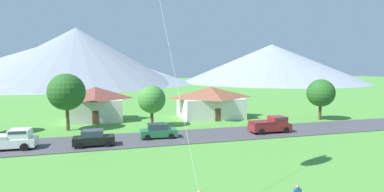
# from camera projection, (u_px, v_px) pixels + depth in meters

# --- Properties ---
(road_strip) EXTENTS (160.00, 7.22, 0.08)m
(road_strip) POSITION_uv_depth(u_px,v_px,m) (168.00, 138.00, 35.84)
(road_strip) COLOR #424247
(road_strip) RESTS_ON ground
(mountain_west_ridge) EXTENTS (87.05, 87.05, 24.66)m
(mountain_west_ridge) POSITION_uv_depth(u_px,v_px,m) (77.00, 57.00, 131.39)
(mountain_west_ridge) COLOR gray
(mountain_west_ridge) RESTS_ON ground
(mountain_far_east_ridge) EXTENTS (121.06, 121.06, 21.15)m
(mountain_far_east_ridge) POSITION_uv_depth(u_px,v_px,m) (65.00, 61.00, 146.46)
(mountain_far_east_ridge) COLOR gray
(mountain_far_east_ridge) RESTS_ON ground
(mountain_east_ridge) EXTENTS (92.75, 92.75, 19.46)m
(mountain_east_ridge) POSITION_uv_depth(u_px,v_px,m) (272.00, 63.00, 158.36)
(mountain_east_ridge) COLOR gray
(mountain_east_ridge) RESTS_ON ground
(house_leftmost) EXTENTS (8.29, 6.60, 5.25)m
(house_leftmost) POSITION_uv_depth(u_px,v_px,m) (96.00, 103.00, 46.75)
(house_leftmost) COLOR silver
(house_leftmost) RESTS_ON ground
(house_left_center) EXTENTS (10.46, 7.52, 5.06)m
(house_left_center) POSITION_uv_depth(u_px,v_px,m) (211.00, 102.00, 49.63)
(house_left_center) COLOR silver
(house_left_center) RESTS_ON ground
(tree_left_of_center) EXTENTS (4.77, 4.77, 7.46)m
(tree_left_of_center) POSITION_uv_depth(u_px,v_px,m) (67.00, 92.00, 39.53)
(tree_left_of_center) COLOR brown
(tree_left_of_center) RESTS_ON ground
(tree_right_of_center) EXTENTS (4.27, 4.27, 6.37)m
(tree_right_of_center) POSITION_uv_depth(u_px,v_px,m) (321.00, 93.00, 47.58)
(tree_right_of_center) COLOR #4C3823
(tree_right_of_center) RESTS_ON ground
(tree_near_right) EXTENTS (3.84, 3.84, 5.78)m
(tree_near_right) POSITION_uv_depth(u_px,v_px,m) (152.00, 99.00, 42.06)
(tree_near_right) COLOR brown
(tree_near_right) RESTS_ON ground
(parked_car_green_west_end) EXTENTS (4.26, 2.20, 1.68)m
(parked_car_green_west_end) POSITION_uv_depth(u_px,v_px,m) (158.00, 131.00, 35.53)
(parked_car_green_west_end) COLOR #237042
(parked_car_green_west_end) RESTS_ON road_strip
(parked_car_black_mid_west) EXTENTS (4.20, 2.08, 1.68)m
(parked_car_black_mid_west) POSITION_uv_depth(u_px,v_px,m) (94.00, 138.00, 32.00)
(parked_car_black_mid_west) COLOR black
(parked_car_black_mid_west) RESTS_ON road_strip
(pickup_truck_maroon_west_side) EXTENTS (5.20, 2.32, 1.99)m
(pickup_truck_maroon_west_side) POSITION_uv_depth(u_px,v_px,m) (271.00, 125.00, 38.50)
(pickup_truck_maroon_west_side) COLOR maroon
(pickup_truck_maroon_west_side) RESTS_ON road_strip
(pickup_truck_white_east_side) EXTENTS (5.28, 2.48, 1.99)m
(pickup_truck_white_east_side) POSITION_uv_depth(u_px,v_px,m) (10.00, 140.00, 30.67)
(pickup_truck_white_east_side) COLOR white
(pickup_truck_white_east_side) RESTS_ON road_strip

